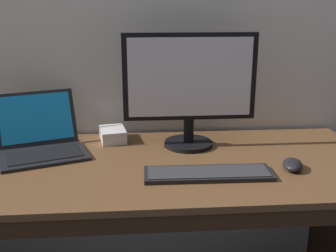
{
  "coord_description": "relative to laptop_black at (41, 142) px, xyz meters",
  "views": [
    {
      "loc": [
        -0.05,
        -1.42,
        1.36
      ],
      "look_at": [
        0.07,
        0.0,
        0.92
      ],
      "focal_mm": 44.27,
      "sensor_mm": 36.0,
      "label": 1
    }
  ],
  "objects": [
    {
      "name": "wired_keyboard",
      "position": [
        0.61,
        -0.27,
        -0.03
      ],
      "size": [
        0.44,
        0.14,
        0.02
      ],
      "color": "black",
      "rests_on": "desk"
    },
    {
      "name": "computer_mouse",
      "position": [
        0.92,
        -0.24,
        -0.02
      ],
      "size": [
        0.1,
        0.12,
        0.04
      ],
      "primitive_type": "ellipsoid",
      "rotation": [
        0.0,
        0.0,
        -0.29
      ],
      "color": "black",
      "rests_on": "desk"
    },
    {
      "name": "desk",
      "position": [
        0.42,
        -0.15,
        -0.3
      ],
      "size": [
        1.69,
        0.71,
        0.78
      ],
      "color": "brown",
      "rests_on": "ground"
    },
    {
      "name": "external_drive_box",
      "position": [
        0.27,
        0.12,
        -0.02
      ],
      "size": [
        0.12,
        0.15,
        0.05
      ],
      "primitive_type": "cube",
      "rotation": [
        0.0,
        0.0,
        0.18
      ],
      "color": "silver",
      "rests_on": "desk"
    },
    {
      "name": "external_monitor",
      "position": [
        0.58,
        0.03,
        0.2
      ],
      "size": [
        0.52,
        0.2,
        0.46
      ],
      "color": "black",
      "rests_on": "desk"
    },
    {
      "name": "laptop_black",
      "position": [
        0.0,
        0.0,
        0.0
      ],
      "size": [
        0.4,
        0.39,
        0.22
      ],
      "color": "black",
      "rests_on": "desk"
    }
  ]
}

